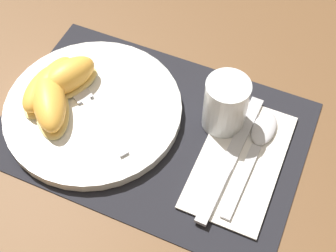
{
  "coord_description": "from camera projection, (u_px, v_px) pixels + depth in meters",
  "views": [
    {
      "loc": [
        0.18,
        -0.35,
        0.59
      ],
      "look_at": [
        0.02,
        0.0,
        0.02
      ],
      "focal_mm": 50.0,
      "sensor_mm": 36.0,
      "label": 1
    }
  ],
  "objects": [
    {
      "name": "fork",
      "position": [
        88.0,
        104.0,
        0.71
      ],
      "size": [
        0.17,
        0.12,
        0.0
      ],
      "color": "#BCBCC1",
      "rests_on": "plate"
    },
    {
      "name": "placemat",
      "position": [
        152.0,
        130.0,
        0.7
      ],
      "size": [
        0.45,
        0.3,
        0.0
      ],
      "color": "black",
      "rests_on": "ground_plane"
    },
    {
      "name": "napkin",
      "position": [
        240.0,
        161.0,
        0.67
      ],
      "size": [
        0.11,
        0.21,
        0.0
      ],
      "color": "white",
      "rests_on": "placemat"
    },
    {
      "name": "citrus_wedge_2",
      "position": [
        46.0,
        89.0,
        0.7
      ],
      "size": [
        0.05,
        0.1,
        0.04
      ],
      "color": "#F4DB84",
      "rests_on": "plate"
    },
    {
      "name": "ground_plane",
      "position": [
        152.0,
        130.0,
        0.71
      ],
      "size": [
        3.0,
        3.0,
        0.0
      ],
      "primitive_type": "plane",
      "color": "brown"
    },
    {
      "name": "juice_glass",
      "position": [
        225.0,
        107.0,
        0.68
      ],
      "size": [
        0.06,
        0.06,
        0.09
      ],
      "color": "silver",
      "rests_on": "placemat"
    },
    {
      "name": "citrus_wedge_0",
      "position": [
        68.0,
        77.0,
        0.71
      ],
      "size": [
        0.09,
        0.11,
        0.05
      ],
      "color": "#F4DB84",
      "rests_on": "plate"
    },
    {
      "name": "citrus_wedge_1",
      "position": [
        51.0,
        85.0,
        0.71
      ],
      "size": [
        0.05,
        0.12,
        0.04
      ],
      "color": "#F4DB84",
      "rests_on": "plate"
    },
    {
      "name": "spoon",
      "position": [
        258.0,
        142.0,
        0.68
      ],
      "size": [
        0.04,
        0.19,
        0.01
      ],
      "color": "#BCBCC1",
      "rests_on": "napkin"
    },
    {
      "name": "knife",
      "position": [
        230.0,
        159.0,
        0.67
      ],
      "size": [
        0.03,
        0.23,
        0.01
      ],
      "color": "#BCBCC1",
      "rests_on": "napkin"
    },
    {
      "name": "citrus_wedge_3",
      "position": [
        49.0,
        101.0,
        0.69
      ],
      "size": [
        0.11,
        0.13,
        0.04
      ],
      "color": "#F4DB84",
      "rests_on": "plate"
    },
    {
      "name": "plate",
      "position": [
        93.0,
        109.0,
        0.71
      ],
      "size": [
        0.27,
        0.27,
        0.02
      ],
      "color": "white",
      "rests_on": "placemat"
    }
  ]
}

